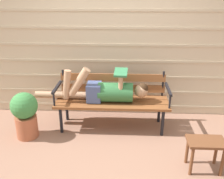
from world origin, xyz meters
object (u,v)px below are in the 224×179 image
object	(u,v)px
footstool	(206,147)
potted_plant	(25,113)
park_bench	(112,97)
reclining_person	(106,91)

from	to	relation	value
footstool	potted_plant	size ratio (longest dim) A/B	0.63
park_bench	reclining_person	world-z (taller)	reclining_person
park_bench	potted_plant	bearing A→B (deg)	-161.85
potted_plant	footstool	bearing A→B (deg)	-14.44
footstool	reclining_person	bearing A→B (deg)	142.75
reclining_person	footstool	size ratio (longest dim) A/B	3.94
park_bench	reclining_person	bearing A→B (deg)	-139.92
reclining_person	park_bench	bearing A→B (deg)	40.08
reclining_person	footstool	xyz separation A→B (m)	(1.18, -0.89, -0.29)
park_bench	footstool	distance (m)	1.47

